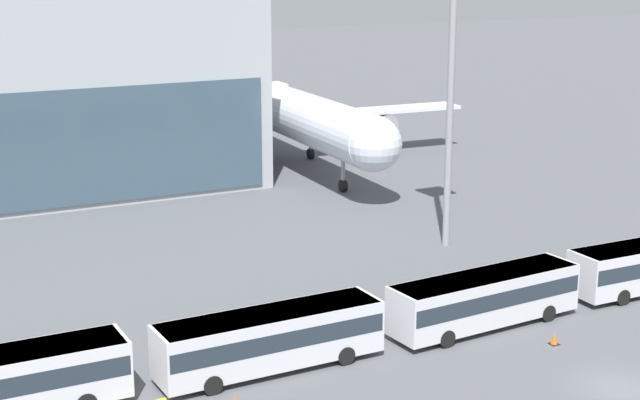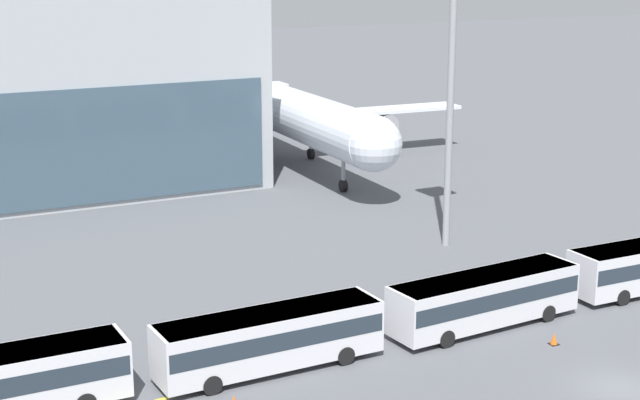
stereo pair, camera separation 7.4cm
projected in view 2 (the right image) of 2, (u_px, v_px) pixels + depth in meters
ground_plane at (619, 388)px, 48.23m from camera, size 440.00×440.00×0.00m
airliner_at_gate_far at (286, 111)px, 98.33m from camera, size 40.39×42.36×13.42m
shuttle_bus_1 at (270, 336)px, 49.92m from camera, size 12.08×3.05×3.11m
shuttle_bus_2 at (485, 296)px, 55.70m from camera, size 12.19×3.61×3.11m
floodlight_mast at (453, 9)px, 67.62m from camera, size 2.63×2.63×24.41m
lane_stripe_3 at (188, 392)px, 47.76m from camera, size 8.29×1.03×0.01m
traffic_cone_0 at (554, 339)px, 53.55m from camera, size 0.51×0.51×0.66m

